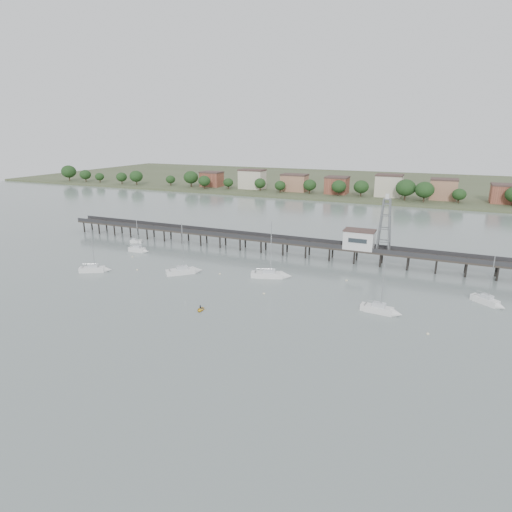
{
  "coord_description": "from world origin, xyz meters",
  "views": [
    {
      "loc": [
        44.41,
        -55.7,
        35.42
      ],
      "look_at": [
        1.9,
        42.0,
        4.0
      ],
      "focal_mm": 30.0,
      "sensor_mm": 36.0,
      "label": 1
    }
  ],
  "objects": [
    {
      "name": "sailboat_c",
      "position": [
        8.5,
        38.91,
        0.63
      ],
      "size": [
        9.65,
        5.35,
        15.21
      ],
      "rotation": [
        0.0,
        0.0,
        0.3
      ],
      "color": "white",
      "rests_on": "ground"
    },
    {
      "name": "sailboat_e",
      "position": [
        56.37,
        40.41,
        0.65
      ],
      "size": [
        6.58,
        5.65,
        11.32
      ],
      "rotation": [
        0.0,
        0.0,
        -0.65
      ],
      "color": "white",
      "rests_on": "ground"
    },
    {
      "name": "sailboat_b",
      "position": [
        -37.33,
        44.29,
        0.66
      ],
      "size": [
        6.25,
        2.14,
        10.39
      ],
      "rotation": [
        0.0,
        0.0,
        0.06
      ],
      "color": "white",
      "rests_on": "ground"
    },
    {
      "name": "mooring_buoys",
      "position": [
        2.03,
        32.76,
        0.08
      ],
      "size": [
        81.57,
        23.19,
        0.39
      ],
      "color": "#FAF0C3",
      "rests_on": "ground"
    },
    {
      "name": "ground_plane",
      "position": [
        0.0,
        0.0,
        0.0
      ],
      "size": [
        500.0,
        500.0,
        0.0
      ],
      "primitive_type": "plane",
      "color": "gray",
      "rests_on": "ground"
    },
    {
      "name": "dinghy_occupant",
      "position": [
        1.74,
        13.78,
        0.0
      ],
      "size": [
        0.63,
        1.03,
        0.23
      ],
      "primitive_type": "imported",
      "rotation": [
        0.0,
        0.0,
        3.45
      ],
      "color": "black",
      "rests_on": "ground"
    },
    {
      "name": "white_tender",
      "position": [
        -45.71,
        52.89,
        0.47
      ],
      "size": [
        4.18,
        2.67,
        1.51
      ],
      "rotation": [
        0.0,
        0.0,
        0.29
      ],
      "color": "white",
      "rests_on": "ground"
    },
    {
      "name": "sailboat_a",
      "position": [
        -35.54,
        24.77,
        0.65
      ],
      "size": [
        7.5,
        5.48,
        12.28
      ],
      "rotation": [
        0.0,
        0.0,
        0.51
      ],
      "color": "white",
      "rests_on": "ground"
    },
    {
      "name": "far_shore",
      "position": [
        0.36,
        239.58,
        0.95
      ],
      "size": [
        500.0,
        170.0,
        10.4
      ],
      "color": "#475133",
      "rests_on": "ground"
    },
    {
      "name": "sailboat_d",
      "position": [
        36.47,
        27.14,
        0.65
      ],
      "size": [
        7.73,
        2.99,
        12.53
      ],
      "rotation": [
        0.0,
        0.0,
        -0.11
      ],
      "color": "white",
      "rests_on": "ground"
    },
    {
      "name": "pier_building",
      "position": [
        25.0,
        60.0,
        6.67
      ],
      "size": [
        8.4,
        5.4,
        5.3
      ],
      "color": "silver",
      "rests_on": "ground"
    },
    {
      "name": "lattice_tower",
      "position": [
        31.5,
        60.0,
        11.1
      ],
      "size": [
        3.2,
        3.2,
        15.5
      ],
      "color": "slate",
      "rests_on": "ground"
    },
    {
      "name": "yellow_dinghy",
      "position": [
        1.74,
        13.78,
        0.0
      ],
      "size": [
        1.76,
        0.71,
        2.39
      ],
      "primitive_type": "imported",
      "rotation": [
        0.0,
        0.0,
        0.13
      ],
      "color": "yellow",
      "rests_on": "ground"
    },
    {
      "name": "pier",
      "position": [
        0.0,
        60.0,
        3.79
      ],
      "size": [
        150.0,
        5.0,
        5.5
      ],
      "color": "#2D2823",
      "rests_on": "ground"
    },
    {
      "name": "sailboat_f",
      "position": [
        -13.41,
        33.01,
        0.64
      ],
      "size": [
        7.95,
        7.68,
        14.11
      ],
      "rotation": [
        0.0,
        0.0,
        0.75
      ],
      "color": "white",
      "rests_on": "ground"
    }
  ]
}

